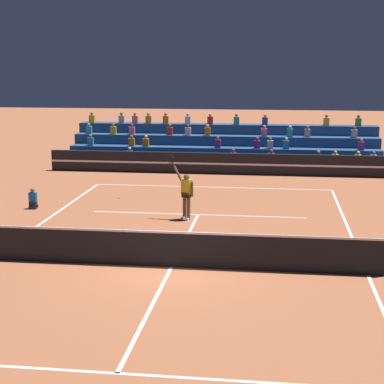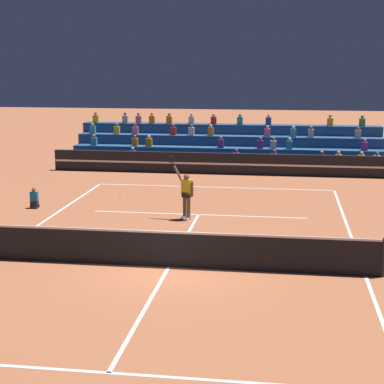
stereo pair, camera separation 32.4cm
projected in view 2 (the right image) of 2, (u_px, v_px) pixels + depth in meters
name	position (u px, v px, depth m)	size (l,w,h in m)	color
ground_plane	(169.00, 267.00, 18.39)	(120.00, 120.00, 0.00)	#AD603D
court_lines	(169.00, 267.00, 18.39)	(11.10, 23.90, 0.01)	white
tennis_net	(169.00, 249.00, 18.28)	(12.00, 0.10, 1.10)	black
sponsor_banner_wall	(222.00, 164.00, 33.31)	(18.00, 0.26, 1.10)	black
bleacher_stand	(227.00, 150.00, 36.32)	(17.18, 3.80, 2.83)	navy
ball_kid_courtside	(34.00, 200.00, 25.65)	(0.30, 0.36, 0.84)	black
tennis_player	(186.00, 193.00, 23.72)	(1.09, 0.60, 2.42)	brown
tennis_ball	(120.00, 197.00, 27.55)	(0.07, 0.07, 0.07)	#C6DB33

